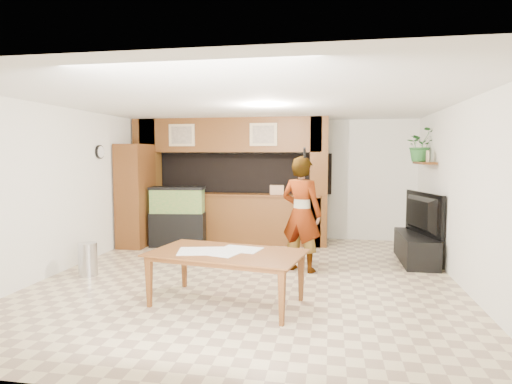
% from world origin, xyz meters
% --- Properties ---
extents(floor, '(6.50, 6.50, 0.00)m').
position_xyz_m(floor, '(0.00, 0.00, 0.00)').
color(floor, beige).
rests_on(floor, ground).
extents(ceiling, '(6.50, 6.50, 0.00)m').
position_xyz_m(ceiling, '(0.00, 0.00, 2.60)').
color(ceiling, white).
rests_on(ceiling, wall_back).
extents(wall_back, '(6.00, 0.00, 6.00)m').
position_xyz_m(wall_back, '(0.00, 3.25, 1.30)').
color(wall_back, white).
rests_on(wall_back, floor).
extents(wall_left, '(0.00, 6.50, 6.50)m').
position_xyz_m(wall_left, '(-3.00, 0.00, 1.30)').
color(wall_left, white).
rests_on(wall_left, floor).
extents(wall_right, '(0.00, 6.50, 6.50)m').
position_xyz_m(wall_right, '(3.00, 0.00, 1.30)').
color(wall_right, white).
rests_on(wall_right, floor).
extents(partition, '(4.20, 0.99, 2.60)m').
position_xyz_m(partition, '(-0.95, 2.64, 1.31)').
color(partition, brown).
rests_on(partition, floor).
extents(wall_clock, '(0.05, 0.25, 0.25)m').
position_xyz_m(wall_clock, '(-2.97, 1.00, 1.90)').
color(wall_clock, black).
rests_on(wall_clock, wall_left).
extents(wall_shelf, '(0.25, 0.90, 0.04)m').
position_xyz_m(wall_shelf, '(2.85, 1.95, 1.70)').
color(wall_shelf, brown).
rests_on(wall_shelf, wall_right).
extents(pantry_cabinet, '(0.51, 0.84, 2.06)m').
position_xyz_m(pantry_cabinet, '(-2.70, 1.85, 1.03)').
color(pantry_cabinet, brown).
rests_on(pantry_cabinet, floor).
extents(trash_can, '(0.28, 0.28, 0.51)m').
position_xyz_m(trash_can, '(-2.46, -0.33, 0.26)').
color(trash_can, '#B2B2B7').
rests_on(trash_can, floor).
extents(aquarium, '(1.09, 0.41, 1.21)m').
position_xyz_m(aquarium, '(-1.85, 1.95, 0.59)').
color(aquarium, black).
rests_on(aquarium, floor).
extents(tv_stand, '(0.53, 1.44, 0.48)m').
position_xyz_m(tv_stand, '(2.65, 1.44, 0.24)').
color(tv_stand, black).
rests_on(tv_stand, floor).
extents(television, '(0.49, 1.26, 0.73)m').
position_xyz_m(television, '(2.65, 1.44, 0.84)').
color(television, black).
rests_on(television, tv_stand).
extents(photo_frame, '(0.04, 0.15, 0.20)m').
position_xyz_m(photo_frame, '(2.85, 1.71, 1.82)').
color(photo_frame, tan).
rests_on(photo_frame, wall_shelf).
extents(potted_plant, '(0.70, 0.66, 0.62)m').
position_xyz_m(potted_plant, '(2.82, 2.20, 2.03)').
color(potted_plant, '#2B6C2E').
rests_on(potted_plant, wall_shelf).
extents(person, '(0.78, 0.65, 1.83)m').
position_xyz_m(person, '(0.73, 0.52, 0.91)').
color(person, tan).
rests_on(person, floor).
extents(microphone, '(0.04, 0.11, 0.17)m').
position_xyz_m(microphone, '(0.78, 0.36, 1.88)').
color(microphone, black).
rests_on(microphone, person).
extents(dining_table, '(2.02, 1.35, 0.66)m').
position_xyz_m(dining_table, '(-0.08, -1.20, 0.33)').
color(dining_table, brown).
rests_on(dining_table, floor).
extents(newspaper_a, '(0.68, 0.56, 0.01)m').
position_xyz_m(newspaper_a, '(-0.37, -1.18, 0.66)').
color(newspaper_a, silver).
rests_on(newspaper_a, dining_table).
extents(newspaper_b, '(0.57, 0.48, 0.01)m').
position_xyz_m(newspaper_b, '(-0.15, -1.24, 0.66)').
color(newspaper_b, silver).
rests_on(newspaper_b, dining_table).
extents(newspaper_c, '(0.56, 0.46, 0.01)m').
position_xyz_m(newspaper_c, '(0.07, -1.00, 0.66)').
color(newspaper_c, silver).
rests_on(newspaper_c, dining_table).
extents(counter_box, '(0.30, 0.22, 0.19)m').
position_xyz_m(counter_box, '(0.10, 2.45, 1.13)').
color(counter_box, tan).
rests_on(counter_box, partition).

